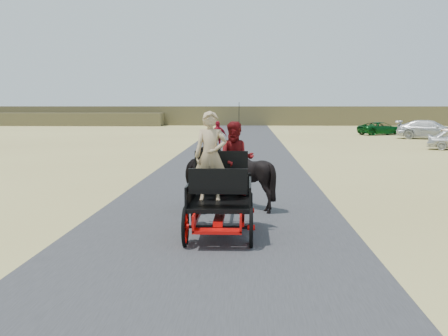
{
  "coord_description": "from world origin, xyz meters",
  "views": [
    {
      "loc": [
        0.76,
        -11.62,
        2.65
      ],
      "look_at": [
        0.19,
        1.14,
        1.2
      ],
      "focal_mm": 45.0,
      "sensor_mm": 36.0,
      "label": 1
    }
  ],
  "objects_px": {
    "horse_right": "(248,176)",
    "car_d": "(381,128)",
    "car_c": "(430,130)",
    "horse_left": "(205,175)",
    "pedestrian": "(218,136)",
    "carriage": "(220,218)"
  },
  "relations": [
    {
      "from": "carriage",
      "to": "horse_right",
      "type": "bearing_deg",
      "value": 79.61
    },
    {
      "from": "horse_right",
      "to": "pedestrian",
      "type": "xyz_separation_m",
      "value": [
        -1.75,
        17.48,
        0.01
      ]
    },
    {
      "from": "carriage",
      "to": "horse_right",
      "type": "relative_size",
      "value": 1.41
    },
    {
      "from": "horse_right",
      "to": "car_d",
      "type": "xyz_separation_m",
      "value": [
        11.51,
        35.39,
        -0.29
      ]
    },
    {
      "from": "car_c",
      "to": "pedestrian",
      "type": "bearing_deg",
      "value": 150.28
    },
    {
      "from": "car_d",
      "to": "horse_right",
      "type": "bearing_deg",
      "value": 141.62
    },
    {
      "from": "horse_right",
      "to": "car_c",
      "type": "height_order",
      "value": "horse_right"
    },
    {
      "from": "car_c",
      "to": "car_d",
      "type": "height_order",
      "value": "car_c"
    },
    {
      "from": "horse_left",
      "to": "carriage",
      "type": "bearing_deg",
      "value": 100.39
    },
    {
      "from": "horse_right",
      "to": "car_c",
      "type": "bearing_deg",
      "value": -115.13
    },
    {
      "from": "pedestrian",
      "to": "car_d",
      "type": "relative_size",
      "value": 0.43
    },
    {
      "from": "horse_right",
      "to": "pedestrian",
      "type": "bearing_deg",
      "value": -84.29
    },
    {
      "from": "pedestrian",
      "to": "car_d",
      "type": "distance_m",
      "value": 22.28
    },
    {
      "from": "horse_right",
      "to": "car_c",
      "type": "distance_m",
      "value": 32.68
    },
    {
      "from": "carriage",
      "to": "car_d",
      "type": "xyz_separation_m",
      "value": [
        12.06,
        38.39,
        0.2
      ]
    },
    {
      "from": "horse_right",
      "to": "car_d",
      "type": "relative_size",
      "value": 0.42
    },
    {
      "from": "horse_right",
      "to": "horse_left",
      "type": "bearing_deg",
      "value": 0.0
    },
    {
      "from": "car_c",
      "to": "horse_left",
      "type": "bearing_deg",
      "value": 175.68
    },
    {
      "from": "horse_left",
      "to": "horse_right",
      "type": "bearing_deg",
      "value": -180.0
    },
    {
      "from": "horse_left",
      "to": "car_d",
      "type": "distance_m",
      "value": 37.57
    },
    {
      "from": "horse_right",
      "to": "car_d",
      "type": "height_order",
      "value": "horse_right"
    },
    {
      "from": "horse_left",
      "to": "car_d",
      "type": "xyz_separation_m",
      "value": [
        12.61,
        35.39,
        -0.29
      ]
    }
  ]
}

